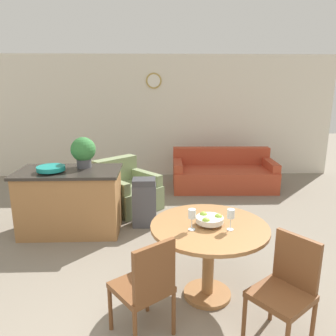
# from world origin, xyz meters

# --- Properties ---
(wall_back) EXTENTS (8.00, 0.09, 2.70)m
(wall_back) POSITION_xyz_m (-0.00, 5.65, 1.35)
(wall_back) COLOR silver
(wall_back) RESTS_ON ground_plane
(dining_table) EXTENTS (1.13, 1.13, 0.77)m
(dining_table) POSITION_xyz_m (0.50, 1.07, 0.59)
(dining_table) COLOR #9E6B3D
(dining_table) RESTS_ON ground_plane
(dining_chair_near_left) EXTENTS (0.59, 0.59, 0.90)m
(dining_chair_near_left) POSITION_xyz_m (-0.09, 0.53, 0.50)
(dining_chair_near_left) COLOR brown
(dining_chair_near_left) RESTS_ON ground_plane
(dining_chair_near_right) EXTENTS (0.59, 0.59, 0.90)m
(dining_chair_near_right) POSITION_xyz_m (1.04, 0.47, 0.50)
(dining_chair_near_right) COLOR brown
(dining_chair_near_right) RESTS_ON ground_plane
(fruit_bowl) EXTENTS (0.26, 0.26, 0.11)m
(fruit_bowl) POSITION_xyz_m (0.50, 1.07, 0.82)
(fruit_bowl) COLOR silver
(fruit_bowl) RESTS_ON dining_table
(wine_glass_left) EXTENTS (0.07, 0.07, 0.20)m
(wine_glass_left) POSITION_xyz_m (0.32, 0.97, 0.91)
(wine_glass_left) COLOR silver
(wine_glass_left) RESTS_ON dining_table
(wine_glass_right) EXTENTS (0.07, 0.07, 0.20)m
(wine_glass_right) POSITION_xyz_m (0.67, 0.95, 0.91)
(wine_glass_right) COLOR silver
(wine_glass_right) RESTS_ON dining_table
(kitchen_island) EXTENTS (1.41, 0.78, 0.91)m
(kitchen_island) POSITION_xyz_m (-1.22, 2.62, 0.46)
(kitchen_island) COLOR #9E6B3D
(kitchen_island) RESTS_ON ground_plane
(teal_bowl) EXTENTS (0.38, 0.38, 0.08)m
(teal_bowl) POSITION_xyz_m (-1.43, 2.53, 0.96)
(teal_bowl) COLOR teal
(teal_bowl) RESTS_ON kitchen_island
(potted_plant) EXTENTS (0.35, 0.35, 0.44)m
(potted_plant) POSITION_xyz_m (-1.04, 2.78, 1.15)
(potted_plant) COLOR #4C4C51
(potted_plant) RESTS_ON kitchen_island
(trash_bin) EXTENTS (0.35, 0.27, 0.72)m
(trash_bin) POSITION_xyz_m (-0.19, 2.79, 0.36)
(trash_bin) COLOR #47474C
(trash_bin) RESTS_ON ground_plane
(couch) EXTENTS (2.05, 1.03, 0.77)m
(couch) POSITION_xyz_m (1.35, 4.61, 0.27)
(couch) COLOR #B24228
(couch) RESTS_ON ground_plane
(armchair) EXTENTS (1.23, 1.24, 0.82)m
(armchair) POSITION_xyz_m (-0.52, 3.55, 0.28)
(armchair) COLOR gray
(armchair) RESTS_ON ground_plane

